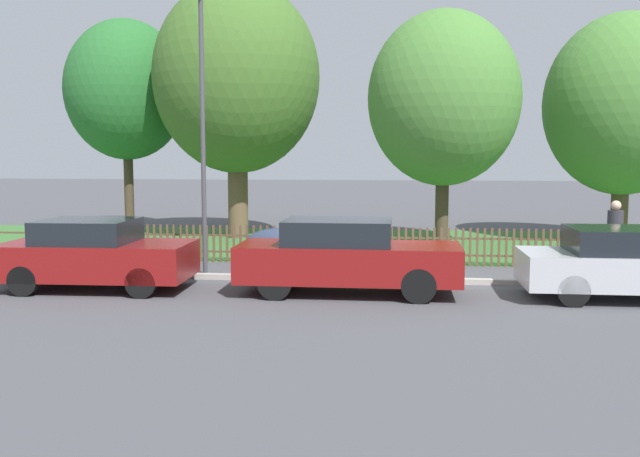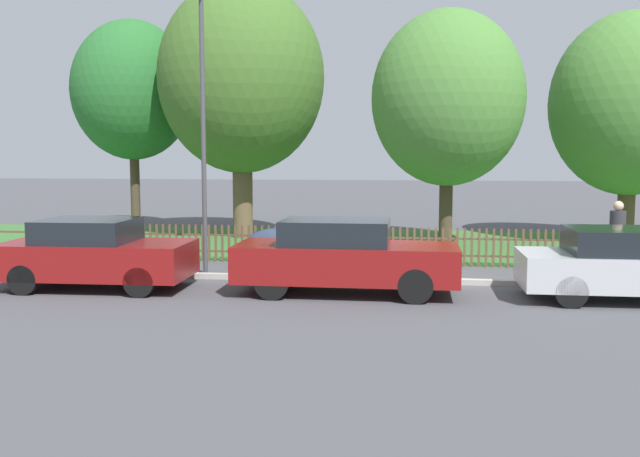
{
  "view_description": "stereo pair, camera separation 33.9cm",
  "coord_description": "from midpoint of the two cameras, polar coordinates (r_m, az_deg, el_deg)",
  "views": [
    {
      "loc": [
        0.11,
        -15.54,
        2.86
      ],
      "look_at": [
        -1.74,
        0.91,
        1.1
      ],
      "focal_mm": 40.0,
      "sensor_mm": 36.0,
      "label": 1
    },
    {
      "loc": [
        0.45,
        -15.5,
        2.86
      ],
      "look_at": [
        -1.74,
        0.91,
        1.1
      ],
      "focal_mm": 40.0,
      "sensor_mm": 36.0,
      "label": 2
    }
  ],
  "objects": [
    {
      "name": "kerb_stone",
      "position": [
        15.87,
        5.34,
        -4.12
      ],
      "size": [
        40.57,
        0.2,
        0.12
      ],
      "primitive_type": "cube",
      "color": "#B2ADA3",
      "rests_on": "ground"
    },
    {
      "name": "tree_mid_park",
      "position": [
        22.15,
        9.44,
        10.2
      ],
      "size": [
        4.59,
        4.59,
        7.14
      ],
      "color": "#473828",
      "rests_on": "ground"
    },
    {
      "name": "grass_strip",
      "position": [
        22.53,
        5.68,
        -1.25
      ],
      "size": [
        40.57,
        8.42,
        0.01
      ],
      "primitive_type": "cube",
      "color": "#3D7033",
      "rests_on": "ground"
    },
    {
      "name": "parked_car_black_saloon",
      "position": [
        15.72,
        -18.11,
        -1.96
      ],
      "size": [
        3.96,
        1.96,
        1.47
      ],
      "rotation": [
        0.0,
        0.0,
        0.03
      ],
      "color": "maroon",
      "rests_on": "ground"
    },
    {
      "name": "ground_plane",
      "position": [
        15.79,
        5.33,
        -4.4
      ],
      "size": [
        120.0,
        120.0,
        0.0
      ],
      "primitive_type": "plane",
      "color": "#4C4C51"
    },
    {
      "name": "covered_motorcycle",
      "position": [
        17.66,
        -3.57,
        -1.18
      ],
      "size": [
        1.99,
        0.9,
        1.02
      ],
      "rotation": [
        0.0,
        0.0,
        0.02
      ],
      "color": "black",
      "rests_on": "ground"
    },
    {
      "name": "street_lamp",
      "position": [
        16.8,
        -10.07,
        10.17
      ],
      "size": [
        0.2,
        0.79,
        6.64
      ],
      "color": "#47474C",
      "rests_on": "ground"
    },
    {
      "name": "tree_far_left",
      "position": [
        24.8,
        22.78,
        9.11
      ],
      "size": [
        5.0,
        5.0,
        7.27
      ],
      "color": "brown",
      "rests_on": "ground"
    },
    {
      "name": "pedestrian_by_lamp",
      "position": [
        17.88,
        22.02,
        -0.36
      ],
      "size": [
        0.49,
        0.49,
        1.76
      ],
      "rotation": [
        0.0,
        0.0,
        4.13
      ],
      "color": "#7F6B51",
      "rests_on": "ground"
    },
    {
      "name": "park_fence",
      "position": [
        18.3,
        5.51,
        -1.41
      ],
      "size": [
        40.57,
        0.05,
        0.98
      ],
      "color": "brown",
      "rests_on": "ground"
    },
    {
      "name": "parked_car_navy_estate",
      "position": [
        14.44,
        1.46,
        -2.22
      ],
      "size": [
        4.48,
        1.72,
        1.52
      ],
      "rotation": [
        0.0,
        0.0,
        -0.0
      ],
      "color": "maroon",
      "rests_on": "ground"
    },
    {
      "name": "parked_car_red_compact",
      "position": [
        15.09,
        23.1,
        -2.59
      ],
      "size": [
        4.31,
        1.8,
        1.41
      ],
      "rotation": [
        0.0,
        0.0,
        0.01
      ],
      "color": "#BCBCC1",
      "rests_on": "ground"
    },
    {
      "name": "tree_behind_motorcycle",
      "position": [
        24.32,
        -7.09,
        11.85
      ],
      "size": [
        5.52,
        5.52,
        8.53
      ],
      "color": "brown",
      "rests_on": "ground"
    },
    {
      "name": "tree_nearest_kerb",
      "position": [
        26.83,
        -15.6,
        10.61
      ],
      "size": [
        4.32,
        4.32,
        7.59
      ],
      "color": "#473828",
      "rests_on": "ground"
    }
  ]
}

